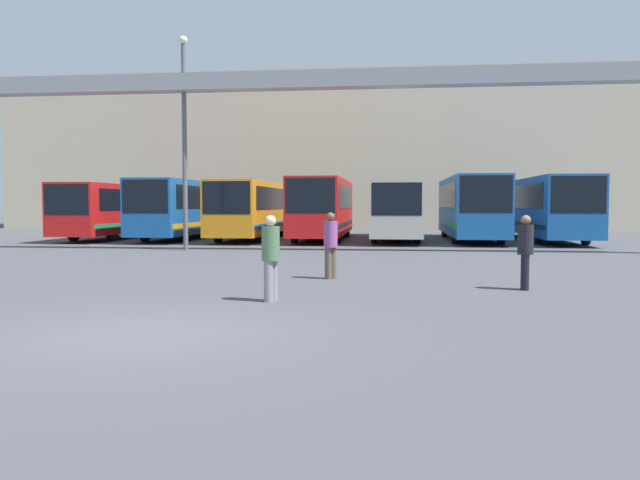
# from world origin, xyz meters

# --- Properties ---
(ground_plane) EXTENTS (200.00, 200.00, 0.00)m
(ground_plane) POSITION_xyz_m (0.00, 0.00, 0.00)
(ground_plane) COLOR #47474C
(building_backdrop) EXTENTS (54.24, 12.00, 12.02)m
(building_backdrop) POSITION_xyz_m (0.00, 43.51, 6.01)
(building_backdrop) COLOR beige
(building_backdrop) RESTS_ON ground
(overhead_gantry) EXTENTS (33.24, 0.80, 7.35)m
(overhead_gantry) POSITION_xyz_m (0.00, 16.45, 6.25)
(overhead_gantry) COLOR gray
(overhead_gantry) RESTS_ON ground
(bus_slot_0) EXTENTS (2.50, 11.92, 3.03)m
(bus_slot_0) POSITION_xyz_m (-11.89, 25.45, 1.75)
(bus_slot_0) COLOR red
(bus_slot_0) RESTS_ON ground
(bus_slot_1) EXTENTS (2.49, 11.52, 3.22)m
(bus_slot_1) POSITION_xyz_m (-7.93, 25.25, 1.86)
(bus_slot_1) COLOR #1959A5
(bus_slot_1) RESTS_ON ground
(bus_slot_2) EXTENTS (2.53, 10.91, 3.13)m
(bus_slot_2) POSITION_xyz_m (-3.96, 24.94, 1.81)
(bus_slot_2) COLOR orange
(bus_slot_2) RESTS_ON ground
(bus_slot_3) EXTENTS (2.55, 10.72, 3.27)m
(bus_slot_3) POSITION_xyz_m (0.00, 24.85, 1.88)
(bus_slot_3) COLOR red
(bus_slot_3) RESTS_ON ground
(bus_slot_4) EXTENTS (2.51, 11.82, 3.04)m
(bus_slot_4) POSITION_xyz_m (3.96, 25.40, 1.76)
(bus_slot_4) COLOR beige
(bus_slot_4) RESTS_ON ground
(bus_slot_5) EXTENTS (2.55, 11.33, 3.34)m
(bus_slot_5) POSITION_xyz_m (7.93, 25.15, 1.92)
(bus_slot_5) COLOR #1959A5
(bus_slot_5) RESTS_ON ground
(bus_slot_6) EXTENTS (2.60, 12.00, 3.30)m
(bus_slot_6) POSITION_xyz_m (11.89, 25.49, 1.90)
(bus_slot_6) COLOR #1959A5
(bus_slot_6) RESTS_ON ground
(pedestrian_mid_left) EXTENTS (0.36, 0.36, 1.72)m
(pedestrian_mid_left) POSITION_xyz_m (6.83, 5.72, 0.91)
(pedestrian_mid_left) COLOR black
(pedestrian_mid_left) RESTS_ON ground
(pedestrian_near_center) EXTENTS (0.36, 0.36, 1.75)m
(pedestrian_near_center) POSITION_xyz_m (1.34, 3.38, 0.93)
(pedestrian_near_center) COLOR gray
(pedestrian_near_center) RESTS_ON ground
(pedestrian_far_center) EXTENTS (0.36, 0.36, 1.75)m
(pedestrian_far_center) POSITION_xyz_m (2.17, 7.30, 0.93)
(pedestrian_far_center) COLOR brown
(pedestrian_far_center) RESTS_ON ground
(lamp_post) EXTENTS (0.36, 0.36, 8.97)m
(lamp_post) POSITION_xyz_m (-4.95, 16.59, 4.85)
(lamp_post) COLOR #595B60
(lamp_post) RESTS_ON ground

